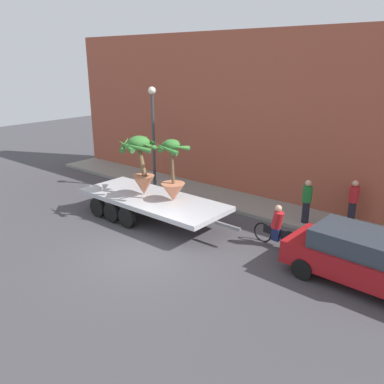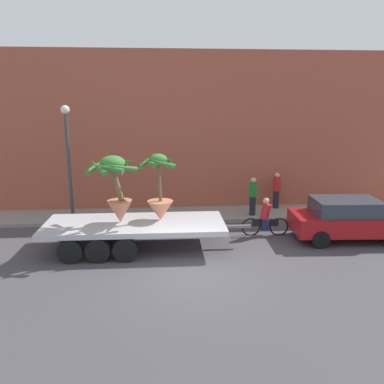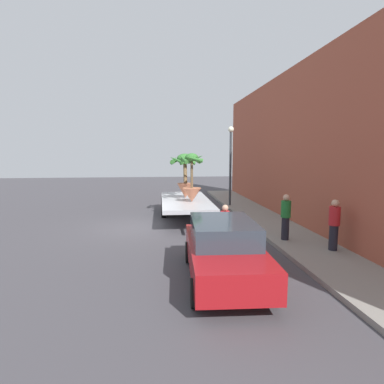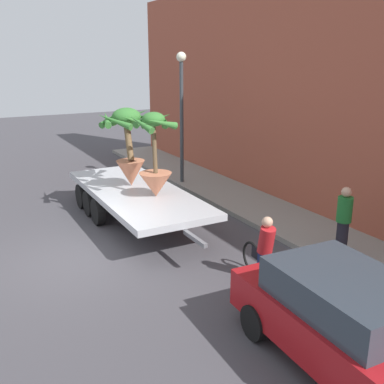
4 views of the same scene
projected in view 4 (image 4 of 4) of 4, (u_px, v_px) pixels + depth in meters
ground_plane at (81, 259)px, 11.08m from camera, size 60.00×60.00×0.00m
sidewalk at (276, 216)px, 13.88m from camera, size 24.00×2.20×0.15m
building_facade at (326, 94)px, 13.62m from camera, size 24.00×1.20×7.41m
flatbed_trailer at (133, 194)px, 13.70m from camera, size 7.30×2.52×0.98m
potted_palm_rear at (128, 143)px, 13.58m from camera, size 1.81×1.79×2.37m
potted_palm_middle at (155, 162)px, 12.50m from camera, size 1.31×1.34×2.39m
cyclist at (266, 253)px, 9.83m from camera, size 1.84×0.37×1.54m
parked_car at (352, 324)px, 6.92m from camera, size 4.43×2.09×1.58m
pedestrian_far_left at (344, 220)px, 10.75m from camera, size 0.36×0.36×1.71m
street_lamp at (182, 101)px, 16.57m from camera, size 0.36×0.36×4.83m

